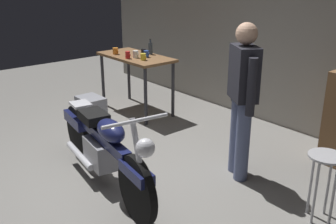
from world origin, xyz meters
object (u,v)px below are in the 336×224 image
at_px(bottle, 150,48).
at_px(mug_blue_enamel, 146,54).
at_px(storage_bin, 91,108).
at_px(mug_black_matte, 143,52).
at_px(mug_white_ceramic, 136,54).
at_px(mug_orange_travel, 116,51).
at_px(person_standing, 243,95).
at_px(motorcycle, 103,146).
at_px(mug_red_diner, 128,55).
at_px(mug_yellow_tall, 143,57).
at_px(shop_stool, 325,170).

bearing_deg(bottle, mug_blue_enamel, -53.80).
relative_size(storage_bin, mug_black_matte, 4.26).
relative_size(mug_white_ceramic, mug_black_matte, 1.14).
height_order(mug_white_ceramic, mug_orange_travel, mug_white_ceramic).
bearing_deg(mug_blue_enamel, person_standing, -11.35).
height_order(storage_bin, mug_orange_travel, mug_orange_travel).
bearing_deg(motorcycle, bottle, 139.54).
height_order(mug_red_diner, mug_blue_enamel, mug_red_diner).
distance_m(person_standing, mug_yellow_tall, 2.14).
bearing_deg(mug_white_ceramic, mug_red_diner, -109.18).
xyz_separation_m(person_standing, mug_black_matte, (-2.42, 0.52, 0.02)).
xyz_separation_m(shop_stool, mug_red_diner, (-3.37, 0.25, 0.46)).
relative_size(mug_yellow_tall, bottle, 0.48).
height_order(motorcycle, storage_bin, motorcycle).
height_order(shop_stool, mug_yellow_tall, mug_yellow_tall).
height_order(mug_white_ceramic, bottle, bottle).
height_order(mug_black_matte, mug_red_diner, mug_red_diner).
distance_m(motorcycle, mug_orange_travel, 2.51).
height_order(mug_black_matte, mug_orange_travel, mug_orange_travel).
bearing_deg(mug_red_diner, mug_orange_travel, 174.70).
bearing_deg(mug_yellow_tall, mug_white_ceramic, 178.94).
relative_size(mug_white_ceramic, mug_yellow_tall, 1.03).
relative_size(mug_blue_enamel, bottle, 0.46).
relative_size(mug_white_ceramic, mug_blue_enamel, 1.06).
xyz_separation_m(mug_yellow_tall, bottle, (-0.27, 0.34, 0.05)).
height_order(motorcycle, bottle, bottle).
distance_m(person_standing, mug_white_ceramic, 2.33).
height_order(shop_stool, mug_blue_enamel, mug_blue_enamel).
height_order(mug_orange_travel, bottle, bottle).
height_order(mug_orange_travel, mug_blue_enamel, same).
bearing_deg(bottle, shop_stool, -11.64).
bearing_deg(mug_red_diner, mug_black_matte, 100.69).
xyz_separation_m(person_standing, mug_blue_enamel, (-2.26, 0.45, 0.02)).
distance_m(storage_bin, mug_black_matte, 1.19).
bearing_deg(mug_orange_travel, mug_black_matte, 42.48).
bearing_deg(person_standing, bottle, 16.82).
xyz_separation_m(motorcycle, mug_black_matte, (-1.65, 1.76, 0.50)).
height_order(motorcycle, person_standing, person_standing).
xyz_separation_m(mug_red_diner, mug_blue_enamel, (0.10, 0.27, -0.00)).
bearing_deg(motorcycle, mug_black_matte, 141.85).
bearing_deg(bottle, mug_orange_travel, -130.66).
bearing_deg(mug_blue_enamel, mug_black_matte, 157.65).
relative_size(storage_bin, mug_blue_enamel, 3.95).
height_order(mug_white_ceramic, mug_red_diner, mug_white_ceramic).
bearing_deg(mug_white_ceramic, mug_black_matte, 115.14).
height_order(shop_stool, bottle, bottle).
relative_size(mug_red_diner, mug_orange_travel, 0.89).
height_order(person_standing, mug_orange_travel, person_standing).
relative_size(mug_white_ceramic, mug_orange_travel, 0.99).
xyz_separation_m(mug_black_matte, mug_red_diner, (0.06, -0.34, 0.01)).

